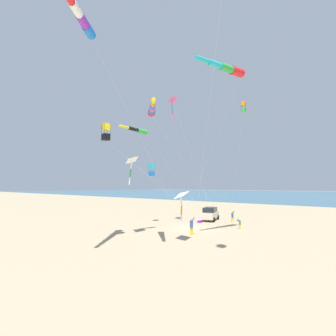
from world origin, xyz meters
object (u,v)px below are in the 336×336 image
at_px(kite_box_small_distant, 106,132).
at_px(kite_delta_rainbow_low_near, 180,196).
at_px(kite_delta_purple_drifting, 172,100).
at_px(kite_box_green_low_center, 152,170).
at_px(cooler_box, 200,221).
at_px(person_child_green_jacket, 232,216).
at_px(kite_box_teal_far_right, 243,107).
at_px(kite_windsock_long_streamer_left, 152,109).
at_px(kite_windsock_white_trailing, 78,13).
at_px(person_adult_flyer, 192,225).
at_px(person_child_grey_jacket, 240,223).
at_px(kite_windsock_magenta_far_left, 227,68).
at_px(parked_car, 210,214).
at_px(kite_delta_black_fish_shape, 131,161).
at_px(kite_windsock_red_high_left, 138,130).

distance_m(kite_box_small_distant, kite_delta_rainbow_low_near, 8.87).
bearing_deg(kite_delta_purple_drifting, kite_box_green_low_center, -76.69).
xyz_separation_m(cooler_box, kite_delta_rainbow_low_near, (10.62, 5.16, 3.86)).
height_order(person_child_green_jacket, kite_box_teal_far_right, kite_box_teal_far_right).
xyz_separation_m(cooler_box, kite_box_green_low_center, (4.80, -4.46, 6.91)).
relative_size(cooler_box, kite_delta_rainbow_low_near, 0.04).
bearing_deg(kite_box_teal_far_right, person_child_green_jacket, -135.19).
xyz_separation_m(cooler_box, kite_windsock_long_streamer_left, (13.60, 4.54, 11.17)).
height_order(cooler_box, kite_box_teal_far_right, kite_box_teal_far_right).
xyz_separation_m(cooler_box, kite_windsock_white_trailing, (19.31, 2.47, 17.50)).
bearing_deg(person_adult_flyer, kite_delta_rainbow_low_near, 19.84).
bearing_deg(kite_box_teal_far_right, kite_box_small_distant, -22.60).
height_order(person_adult_flyer, person_child_grey_jacket, person_adult_flyer).
distance_m(person_child_green_jacket, person_child_grey_jacket, 5.70).
relative_size(kite_windsock_magenta_far_left, kite_windsock_long_streamer_left, 1.07).
distance_m(parked_car, kite_delta_black_fish_shape, 16.27).
relative_size(kite_delta_purple_drifting, kite_box_green_low_center, 2.12).
bearing_deg(kite_windsock_long_streamer_left, person_adult_flyer, -174.91).
height_order(kite_box_teal_far_right, kite_box_green_low_center, kite_box_teal_far_right).
distance_m(person_child_green_jacket, kite_box_green_low_center, 12.93).
height_order(person_adult_flyer, kite_delta_purple_drifting, kite_delta_purple_drifting).
xyz_separation_m(cooler_box, person_child_green_jacket, (-3.71, 2.96, 0.61)).
bearing_deg(person_adult_flyer, kite_windsock_red_high_left, -41.92).
bearing_deg(kite_windsock_white_trailing, kite_delta_purple_drifting, -165.73).
bearing_deg(cooler_box, kite_windsock_white_trailing, 7.30).
xyz_separation_m(person_child_green_jacket, kite_box_small_distant, (18.84, -2.83, 9.00)).
relative_size(cooler_box, kite_windsock_long_streamer_left, 0.04).
distance_m(kite_delta_black_fish_shape, kite_windsock_white_trailing, 12.84).
distance_m(cooler_box, kite_windsock_white_trailing, 26.18).
relative_size(cooler_box, kite_box_green_low_center, 0.08).
xyz_separation_m(person_child_green_jacket, kite_box_green_low_center, (8.52, -7.42, 6.30)).
xyz_separation_m(kite_windsock_red_high_left, kite_delta_rainbow_low_near, (-0.85, 4.89, -6.55)).
bearing_deg(person_adult_flyer, kite_box_small_distant, -26.37).
bearing_deg(person_child_green_jacket, kite_box_small_distant, -8.55).
relative_size(parked_car, kite_delta_rainbow_low_near, 0.32).
distance_m(person_child_green_jacket, kite_windsock_long_streamer_left, 20.34).
height_order(cooler_box, kite_windsock_red_high_left, kite_windsock_red_high_left).
xyz_separation_m(parked_car, kite_delta_purple_drifting, (7.01, -1.18, 15.36)).
bearing_deg(kite_box_green_low_center, kite_box_teal_far_right, 114.39).
distance_m(person_child_grey_jacket, kite_windsock_white_trailing, 25.31).
relative_size(kite_delta_purple_drifting, kite_windsock_red_high_left, 1.29).
bearing_deg(kite_box_green_low_center, kite_delta_black_fish_shape, 31.25).
relative_size(person_child_grey_jacket, kite_box_small_distant, 0.09).
xyz_separation_m(kite_delta_purple_drifting, kite_box_green_low_center, (0.72, -3.06, -9.19)).
bearing_deg(kite_box_small_distant, person_adult_flyer, 153.63).
distance_m(parked_car, kite_delta_purple_drifting, 16.93).
bearing_deg(parked_car, kite_delta_black_fish_shape, 0.42).
relative_size(cooler_box, kite_delta_purple_drifting, 0.04).
xyz_separation_m(kite_delta_purple_drifting, kite_delta_black_fish_shape, (7.88, 1.28, -8.81)).
height_order(parked_car, kite_windsock_magenta_far_left, kite_windsock_magenta_far_left).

